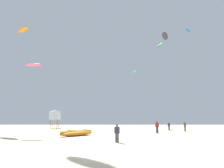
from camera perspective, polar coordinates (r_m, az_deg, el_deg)
ground_plane at (r=12.12m, az=-0.37°, el=-20.02°), size 120.00×120.00×0.00m
person_foreground at (r=17.69m, az=1.73°, el=-13.94°), size 0.49×0.36×1.59m
person_midground at (r=37.70m, az=16.75°, el=-11.60°), size 0.47×0.36×1.59m
person_left at (r=35.18m, az=20.99°, el=-11.45°), size 0.42×0.41×1.63m
person_right at (r=29.54m, az=13.43°, el=-12.04°), size 0.46×0.44×1.76m
kite_grounded_near at (r=32.46m, az=-10.15°, el=-13.36°), size 4.32×2.92×0.54m
kite_grounded_mid at (r=25.00m, az=-10.19°, el=-14.16°), size 4.52×5.07×0.66m
lifeguard_tower at (r=46.22m, az=-16.27°, el=-8.68°), size 2.30×2.30×4.15m
kite_aloft_0 at (r=45.42m, az=15.62°, el=13.52°), size 2.86×4.34×0.83m
kite_aloft_2 at (r=55.20m, az=14.17°, el=11.08°), size 2.16×4.26×0.93m
kite_aloft_3 at (r=47.31m, az=-24.69°, el=14.36°), size 3.91×3.55×0.54m
kite_aloft_4 at (r=55.32m, az=21.76°, el=14.54°), size 2.29×2.45×0.32m
kite_aloft_5 at (r=30.68m, az=-22.00°, el=5.25°), size 2.45×0.77×0.37m
kite_aloft_6 at (r=49.27m, az=6.79°, el=3.59°), size 1.28×2.78×0.68m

